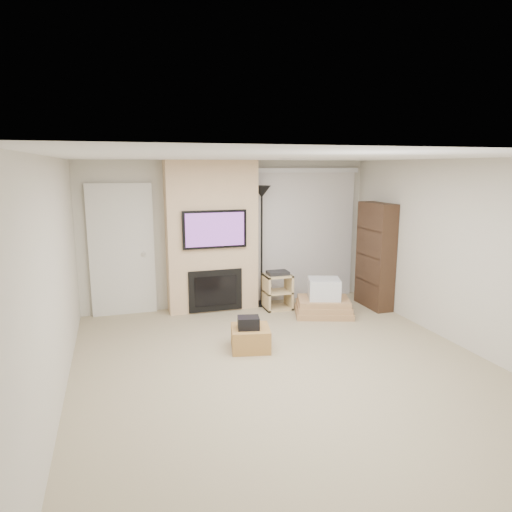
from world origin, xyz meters
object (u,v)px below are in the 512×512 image
object	(u,v)px
ottoman	(250,338)
bookshelf	(375,256)
av_stand	(278,289)
box_stack	(324,301)
floor_lamp	(262,212)

from	to	relation	value
ottoman	bookshelf	size ratio (longest dim) A/B	0.28
ottoman	av_stand	size ratio (longest dim) A/B	0.76
box_stack	bookshelf	distance (m)	1.24
ottoman	bookshelf	distance (m)	2.94
box_stack	bookshelf	world-z (taller)	bookshelf
floor_lamp	av_stand	size ratio (longest dim) A/B	3.15
av_stand	bookshelf	bearing A→B (deg)	-12.71
box_stack	av_stand	bearing A→B (deg)	138.67
av_stand	box_stack	bearing A→B (deg)	-41.33
bookshelf	floor_lamp	bearing A→B (deg)	160.12
floor_lamp	box_stack	world-z (taller)	floor_lamp
floor_lamp	av_stand	distance (m)	1.34
ottoman	floor_lamp	distance (m)	2.49
ottoman	av_stand	xyz separation A→B (m)	(0.95, 1.55, 0.20)
ottoman	bookshelf	bearing A→B (deg)	24.52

